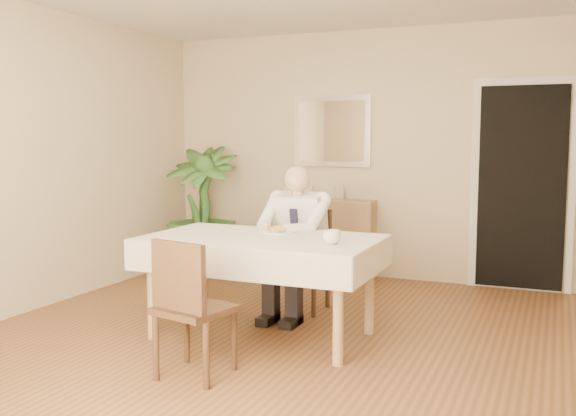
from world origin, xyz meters
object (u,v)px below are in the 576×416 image
at_px(chair_near, 188,301).
at_px(coffee_mug, 332,237).
at_px(dining_table, 262,248).
at_px(seated_man, 293,234).
at_px(potted_palm, 202,210).
at_px(chair_far, 305,253).
at_px(sideboard, 326,238).

distance_m(chair_near, coffee_mug, 1.09).
bearing_deg(dining_table, chair_near, -92.43).
bearing_deg(chair_near, seated_man, 101.49).
xyz_separation_m(dining_table, chair_near, (-0.04, -0.96, -0.18)).
height_order(chair_near, coffee_mug, chair_near).
distance_m(chair_near, seated_man, 1.56).
distance_m(seated_man, potted_palm, 1.98).
bearing_deg(dining_table, chair_far, 90.12).
xyz_separation_m(chair_far, chair_near, (-0.04, -1.83, 0.01)).
bearing_deg(coffee_mug, sideboard, 110.30).
xyz_separation_m(chair_near, coffee_mug, (0.62, 0.84, 0.31)).
height_order(dining_table, potted_palm, potted_palm).
bearing_deg(potted_palm, sideboard, 16.03).
bearing_deg(potted_palm, chair_near, -60.96).
bearing_deg(chair_near, sideboard, 107.13).
xyz_separation_m(chair_near, potted_palm, (-1.53, 2.76, 0.21)).
xyz_separation_m(coffee_mug, potted_palm, (-2.16, 1.92, -0.11)).
bearing_deg(chair_near, chair_far, 101.73).
bearing_deg(sideboard, potted_palm, -167.64).
relative_size(sideboard, potted_palm, 0.74).
distance_m(chair_far, seated_man, 0.35).
bearing_deg(chair_far, dining_table, -85.49).
xyz_separation_m(dining_table, seated_man, (0.00, 0.59, 0.02)).
height_order(chair_far, seated_man, seated_man).
relative_size(chair_far, potted_palm, 0.62).
relative_size(chair_far, sideboard, 0.84).
relative_size(seated_man, sideboard, 1.21).
bearing_deg(seated_man, dining_table, -90.00).
height_order(dining_table, seated_man, seated_man).
distance_m(chair_far, potted_palm, 1.84).
bearing_deg(chair_far, chair_near, -86.82).
relative_size(coffee_mug, potted_palm, 0.09).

